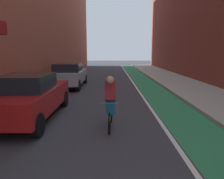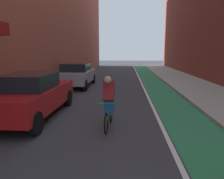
{
  "view_description": "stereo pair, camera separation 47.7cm",
  "coord_description": "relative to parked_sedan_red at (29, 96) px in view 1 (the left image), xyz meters",
  "views": [
    {
      "loc": [
        0.29,
        2.89,
        2.24
      ],
      "look_at": [
        0.27,
        9.88,
        1.0
      ],
      "focal_mm": 33.85,
      "sensor_mm": 36.0,
      "label": 1
    },
    {
      "loc": [
        0.76,
        2.91,
        2.24
      ],
      "look_at": [
        0.27,
        9.88,
        1.0
      ],
      "focal_mm": 33.85,
      "sensor_mm": 36.0,
      "label": 2
    }
  ],
  "objects": [
    {
      "name": "sidewalk_right",
      "position": [
        7.66,
        8.36,
        -0.71
      ],
      "size": [
        3.19,
        40.31,
        0.14
      ],
      "primitive_type": "cube",
      "color": "#A8A59E",
      "rests_on": "ground"
    },
    {
      "name": "ground_plane",
      "position": [
        2.51,
        6.36,
        -0.78
      ],
      "size": [
        88.68,
        88.68,
        0.0
      ],
      "primitive_type": "plane",
      "color": "#38383D"
    },
    {
      "name": "lane_divider_stripe",
      "position": [
        4.36,
        8.36,
        -0.78
      ],
      "size": [
        0.12,
        40.31,
        0.0
      ],
      "primitive_type": "cube",
      "color": "white",
      "rests_on": "ground"
    },
    {
      "name": "building_facade_right",
      "position": [
        10.45,
        10.36,
        4.42
      ],
      "size": [
        2.4,
        36.31,
        10.42
      ],
      "primitive_type": "cube",
      "color": "brown",
      "rests_on": "ground"
    },
    {
      "name": "bike_lane_paint",
      "position": [
        5.26,
        8.36,
        -0.78
      ],
      "size": [
        1.6,
        40.31,
        0.0
      ],
      "primitive_type": "cube",
      "color": "#2D8451",
      "rests_on": "ground"
    },
    {
      "name": "parked_sedan_silver",
      "position": [
        -0.0,
        6.66,
        0.0
      ],
      "size": [
        1.89,
        4.27,
        1.53
      ],
      "color": "#9EA0A8",
      "rests_on": "ground"
    },
    {
      "name": "cyclist_mid",
      "position": [
        2.75,
        -0.83,
        0.06
      ],
      "size": [
        0.48,
        1.66,
        1.58
      ],
      "color": "black",
      "rests_on": "ground"
    },
    {
      "name": "parked_sedan_red",
      "position": [
        0.0,
        0.0,
        0.0
      ],
      "size": [
        1.83,
        4.34,
        1.53
      ],
      "color": "red",
      "rests_on": "ground"
    }
  ]
}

